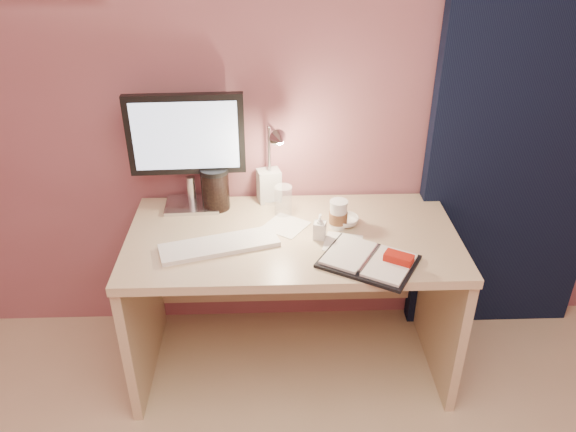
{
  "coord_description": "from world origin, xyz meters",
  "views": [
    {
      "loc": [
        -0.09,
        -0.63,
        1.99
      ],
      "look_at": [
        -0.02,
        1.33,
        0.85
      ],
      "focal_mm": 35.0,
      "sensor_mm": 36.0,
      "label": 1
    }
  ],
  "objects_px": {
    "keyboard": "(219,245)",
    "planner": "(371,260)",
    "bowl": "(345,221)",
    "desk": "(292,268)",
    "coffee_cup": "(338,215)",
    "clear_cup": "(283,200)",
    "dark_jar": "(215,190)",
    "product_box": "(269,186)",
    "lotion_bottle": "(320,227)",
    "desk_lamp": "(263,160)",
    "monitor": "(187,142)"
  },
  "relations": [
    {
      "from": "dark_jar",
      "to": "desk_lamp",
      "type": "height_order",
      "value": "desk_lamp"
    },
    {
      "from": "coffee_cup",
      "to": "monitor",
      "type": "bearing_deg",
      "value": 162.45
    },
    {
      "from": "lotion_bottle",
      "to": "dark_jar",
      "type": "distance_m",
      "value": 0.53
    },
    {
      "from": "dark_jar",
      "to": "planner",
      "type": "bearing_deg",
      "value": -36.44
    },
    {
      "from": "planner",
      "to": "product_box",
      "type": "bearing_deg",
      "value": 157.03
    },
    {
      "from": "lotion_bottle",
      "to": "desk_lamp",
      "type": "bearing_deg",
      "value": 134.63
    },
    {
      "from": "planner",
      "to": "bowl",
      "type": "xyz_separation_m",
      "value": [
        -0.07,
        0.3,
        0.0
      ]
    },
    {
      "from": "clear_cup",
      "to": "bowl",
      "type": "relative_size",
      "value": 1.15
    },
    {
      "from": "keyboard",
      "to": "planner",
      "type": "relative_size",
      "value": 1.11
    },
    {
      "from": "keyboard",
      "to": "coffee_cup",
      "type": "relative_size",
      "value": 3.77
    },
    {
      "from": "bowl",
      "to": "product_box",
      "type": "bearing_deg",
      "value": 144.45
    },
    {
      "from": "monitor",
      "to": "product_box",
      "type": "bearing_deg",
      "value": 5.95
    },
    {
      "from": "monitor",
      "to": "bowl",
      "type": "relative_size",
      "value": 4.54
    },
    {
      "from": "monitor",
      "to": "dark_jar",
      "type": "height_order",
      "value": "monitor"
    },
    {
      "from": "desk",
      "to": "keyboard",
      "type": "distance_m",
      "value": 0.42
    },
    {
      "from": "keyboard",
      "to": "clear_cup",
      "type": "distance_m",
      "value": 0.38
    },
    {
      "from": "monitor",
      "to": "coffee_cup",
      "type": "bearing_deg",
      "value": -19.79
    },
    {
      "from": "bowl",
      "to": "desk_lamp",
      "type": "xyz_separation_m",
      "value": [
        -0.35,
        0.13,
        0.24
      ]
    },
    {
      "from": "product_box",
      "to": "bowl",
      "type": "bearing_deg",
      "value": -49.1
    },
    {
      "from": "coffee_cup",
      "to": "keyboard",
      "type": "bearing_deg",
      "value": -164.19
    },
    {
      "from": "keyboard",
      "to": "bowl",
      "type": "xyz_separation_m",
      "value": [
        0.53,
        0.16,
        0.01
      ]
    },
    {
      "from": "bowl",
      "to": "planner",
      "type": "bearing_deg",
      "value": -77.55
    },
    {
      "from": "planner",
      "to": "desk",
      "type": "bearing_deg",
      "value": 165.53
    },
    {
      "from": "keyboard",
      "to": "dark_jar",
      "type": "distance_m",
      "value": 0.35
    },
    {
      "from": "desk",
      "to": "lotion_bottle",
      "type": "height_order",
      "value": "lotion_bottle"
    },
    {
      "from": "monitor",
      "to": "bowl",
      "type": "distance_m",
      "value": 0.77
    },
    {
      "from": "keyboard",
      "to": "product_box",
      "type": "bearing_deg",
      "value": 46.32
    },
    {
      "from": "product_box",
      "to": "dark_jar",
      "type": "bearing_deg",
      "value": -179.34
    },
    {
      "from": "coffee_cup",
      "to": "dark_jar",
      "type": "xyz_separation_m",
      "value": [
        -0.54,
        0.19,
        0.03
      ]
    },
    {
      "from": "lotion_bottle",
      "to": "monitor",
      "type": "bearing_deg",
      "value": 152.63
    },
    {
      "from": "bowl",
      "to": "lotion_bottle",
      "type": "relative_size",
      "value": 1.06
    },
    {
      "from": "desk",
      "to": "lotion_bottle",
      "type": "bearing_deg",
      "value": -43.56
    },
    {
      "from": "clear_cup",
      "to": "product_box",
      "type": "xyz_separation_m",
      "value": [
        -0.06,
        0.13,
        0.01
      ]
    },
    {
      "from": "desk",
      "to": "product_box",
      "type": "bearing_deg",
      "value": 112.51
    },
    {
      "from": "product_box",
      "to": "desk_lamp",
      "type": "distance_m",
      "value": 0.21
    },
    {
      "from": "lotion_bottle",
      "to": "desk_lamp",
      "type": "relative_size",
      "value": 0.27
    },
    {
      "from": "product_box",
      "to": "coffee_cup",
      "type": "bearing_deg",
      "value": -54.44
    },
    {
      "from": "coffee_cup",
      "to": "product_box",
      "type": "relative_size",
      "value": 0.83
    },
    {
      "from": "dark_jar",
      "to": "desk_lamp",
      "type": "distance_m",
      "value": 0.28
    },
    {
      "from": "monitor",
      "to": "clear_cup",
      "type": "relative_size",
      "value": 3.94
    },
    {
      "from": "planner",
      "to": "clear_cup",
      "type": "bearing_deg",
      "value": 160.03
    },
    {
      "from": "dark_jar",
      "to": "monitor",
      "type": "bearing_deg",
      "value": 174.41
    },
    {
      "from": "desk",
      "to": "clear_cup",
      "type": "height_order",
      "value": "clear_cup"
    },
    {
      "from": "coffee_cup",
      "to": "bowl",
      "type": "relative_size",
      "value": 1.08
    },
    {
      "from": "keyboard",
      "to": "product_box",
      "type": "xyz_separation_m",
      "value": [
        0.2,
        0.4,
        0.07
      ]
    },
    {
      "from": "desk",
      "to": "desk_lamp",
      "type": "bearing_deg",
      "value": 133.06
    },
    {
      "from": "keyboard",
      "to": "coffee_cup",
      "type": "height_order",
      "value": "coffee_cup"
    },
    {
      "from": "keyboard",
      "to": "dark_jar",
      "type": "height_order",
      "value": "dark_jar"
    },
    {
      "from": "planner",
      "to": "monitor",
      "type": "bearing_deg",
      "value": 177.68
    },
    {
      "from": "coffee_cup",
      "to": "clear_cup",
      "type": "distance_m",
      "value": 0.26
    }
  ]
}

